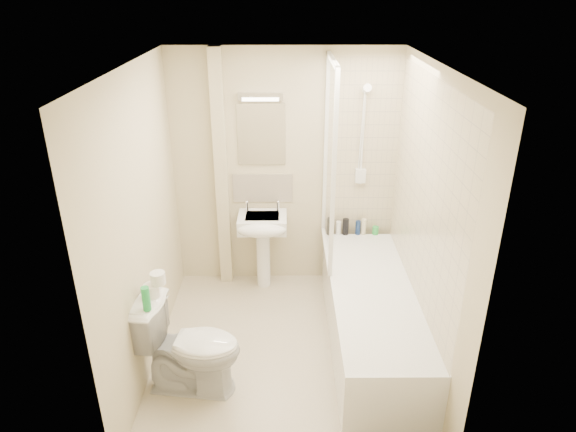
{
  "coord_description": "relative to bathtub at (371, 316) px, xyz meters",
  "views": [
    {
      "loc": [
        0.01,
        -3.55,
        2.92
      ],
      "look_at": [
        0.03,
        0.2,
        1.2
      ],
      "focal_mm": 32.0,
      "sensor_mm": 36.0,
      "label": 1
    }
  ],
  "objects": [
    {
      "name": "floor",
      "position": [
        -0.75,
        -0.11,
        -0.29
      ],
      "size": [
        2.5,
        2.5,
        0.0
      ],
      "primitive_type": "plane",
      "color": "beige",
      "rests_on": "ground"
    },
    {
      "name": "wall_back",
      "position": [
        -0.75,
        1.14,
        0.91
      ],
      "size": [
        2.2,
        0.02,
        2.4
      ],
      "primitive_type": "cube",
      "color": "beige",
      "rests_on": "ground"
    },
    {
      "name": "wall_left",
      "position": [
        -1.85,
        -0.11,
        0.91
      ],
      "size": [
        0.02,
        2.5,
        2.4
      ],
      "primitive_type": "cube",
      "color": "beige",
      "rests_on": "ground"
    },
    {
      "name": "wall_right",
      "position": [
        0.35,
        -0.11,
        0.91
      ],
      "size": [
        0.02,
        2.5,
        2.4
      ],
      "primitive_type": "cube",
      "color": "beige",
      "rests_on": "ground"
    },
    {
      "name": "ceiling",
      "position": [
        -0.75,
        -0.11,
        2.11
      ],
      "size": [
        2.2,
        2.5,
        0.02
      ],
      "primitive_type": "cube",
      "color": "white",
      "rests_on": "wall_back"
    },
    {
      "name": "tile_back",
      "position": [
        0.0,
        1.13,
        1.14
      ],
      "size": [
        0.7,
        0.01,
        1.75
      ],
      "primitive_type": "cube",
      "color": "beige",
      "rests_on": "wall_back"
    },
    {
      "name": "tile_right",
      "position": [
        0.34,
        0.0,
        1.14
      ],
      "size": [
        0.01,
        2.1,
        1.75
      ],
      "primitive_type": "cube",
      "color": "beige",
      "rests_on": "wall_right"
    },
    {
      "name": "pipe_boxing",
      "position": [
        -1.37,
        1.08,
        0.91
      ],
      "size": [
        0.12,
        0.12,
        2.4
      ],
      "primitive_type": "cube",
      "color": "beige",
      "rests_on": "ground"
    },
    {
      "name": "splashback",
      "position": [
        -0.97,
        1.13,
        0.74
      ],
      "size": [
        0.6,
        0.02,
        0.3
      ],
      "primitive_type": "cube",
      "color": "beige",
      "rests_on": "wall_back"
    },
    {
      "name": "mirror",
      "position": [
        -0.97,
        1.13,
        1.29
      ],
      "size": [
        0.46,
        0.01,
        0.6
      ],
      "primitive_type": "cube",
      "color": "white",
      "rests_on": "wall_back"
    },
    {
      "name": "strip_light",
      "position": [
        -0.97,
        1.1,
        1.66
      ],
      "size": [
        0.42,
        0.07,
        0.07
      ],
      "primitive_type": "cube",
      "color": "silver",
      "rests_on": "wall_back"
    },
    {
      "name": "bathtub",
      "position": [
        0.0,
        0.0,
        0.0
      ],
      "size": [
        0.7,
        2.1,
        0.55
      ],
      "color": "white",
      "rests_on": "ground"
    },
    {
      "name": "shower_screen",
      "position": [
        -0.35,
        0.69,
        1.16
      ],
      "size": [
        0.04,
        0.92,
        1.8
      ],
      "color": "white",
      "rests_on": "bathtub"
    },
    {
      "name": "shower_fixture",
      "position": [
        -0.0,
        1.08,
        1.26
      ],
      "size": [
        0.1,
        0.16,
        0.99
      ],
      "color": "white",
      "rests_on": "wall_back"
    },
    {
      "name": "pedestal_sink",
      "position": [
        -0.97,
        0.9,
        0.36
      ],
      "size": [
        0.48,
        0.46,
        0.93
      ],
      "color": "white",
      "rests_on": "ground"
    },
    {
      "name": "bottle_black_a",
      "position": [
        -0.29,
        1.05,
        0.35
      ],
      "size": [
        0.06,
        0.06,
        0.18
      ],
      "primitive_type": "cylinder",
      "color": "black",
      "rests_on": "bathtub"
    },
    {
      "name": "bottle_white_a",
      "position": [
        -0.2,
        1.05,
        0.33
      ],
      "size": [
        0.05,
        0.05,
        0.14
      ],
      "primitive_type": "cylinder",
      "color": "white",
      "rests_on": "bathtub"
    },
    {
      "name": "bottle_black_b",
      "position": [
        -0.13,
        1.05,
        0.35
      ],
      "size": [
        0.06,
        0.06,
        0.17
      ],
      "primitive_type": "cylinder",
      "color": "black",
      "rests_on": "bathtub"
    },
    {
      "name": "bottle_blue",
      "position": [
        0.0,
        1.05,
        0.33
      ],
      "size": [
        0.05,
        0.05,
        0.15
      ],
      "primitive_type": "cylinder",
      "color": "navy",
      "rests_on": "bathtub"
    },
    {
      "name": "bottle_cream",
      "position": [
        0.06,
        1.05,
        0.35
      ],
      "size": [
        0.05,
        0.05,
        0.17
      ],
      "primitive_type": "cylinder",
      "color": "beige",
      "rests_on": "bathtub"
    },
    {
      "name": "bottle_green",
      "position": [
        0.18,
        1.05,
        0.3
      ],
      "size": [
        0.06,
        0.06,
        0.08
      ],
      "primitive_type": "cylinder",
      "color": "green",
      "rests_on": "bathtub"
    },
    {
      "name": "toilet",
      "position": [
        -1.47,
        -0.53,
        0.1
      ],
      "size": [
        0.64,
        0.89,
        0.79
      ],
      "primitive_type": "imported",
      "rotation": [
        0.0,
        0.0,
        1.44
      ],
      "color": "white",
      "rests_on": "ground"
    },
    {
      "name": "toilet_roll_lower",
      "position": [
        -1.74,
        -0.44,
        0.55
      ],
      "size": [
        0.12,
        0.12,
        0.1
      ],
      "primitive_type": "cylinder",
      "color": "white",
      "rests_on": "toilet"
    },
    {
      "name": "toilet_roll_upper",
      "position": [
        -1.68,
        -0.42,
        0.64
      ],
      "size": [
        0.11,
        0.11,
        0.09
      ],
      "primitive_type": "cylinder",
      "color": "white",
      "rests_on": "toilet_roll_lower"
    },
    {
      "name": "green_bottle",
      "position": [
        -1.73,
        -0.61,
        0.59
      ],
      "size": [
        0.06,
        0.06,
        0.19
      ],
      "primitive_type": "cylinder",
      "color": "green",
      "rests_on": "toilet"
    }
  ]
}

